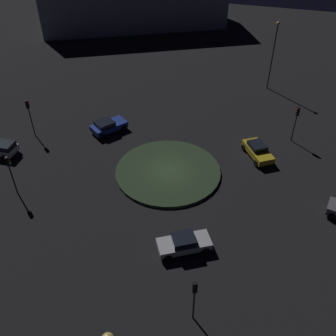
# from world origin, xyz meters

# --- Properties ---
(ground_plane) EXTENTS (116.25, 116.25, 0.00)m
(ground_plane) POSITION_xyz_m (0.00, 0.00, 0.00)
(ground_plane) COLOR black
(roundabout_island) EXTENTS (10.15, 10.15, 0.27)m
(roundabout_island) POSITION_xyz_m (0.00, 0.00, 0.14)
(roundabout_island) COLOR #2D4228
(roundabout_island) RESTS_ON ground_plane
(car_yellow) EXTENTS (3.59, 4.26, 1.42)m
(car_yellow) POSITION_xyz_m (8.00, 5.04, 0.74)
(car_yellow) COLOR gold
(car_yellow) RESTS_ON ground_plane
(car_blue) EXTENTS (3.82, 4.23, 1.42)m
(car_blue) POSITION_xyz_m (-8.38, 5.10, 0.75)
(car_blue) COLOR #1E38A5
(car_blue) RESTS_ON ground_plane
(car_silver) EXTENTS (4.41, 3.52, 1.40)m
(car_silver) POSITION_xyz_m (3.80, -8.74, 0.72)
(car_silver) COLOR silver
(car_silver) RESTS_ON ground_plane
(traffic_light_south) EXTENTS (0.36, 0.39, 3.84)m
(traffic_light_south) POSITION_xyz_m (5.79, -14.13, 2.74)
(traffic_light_south) COLOR #2D2D2D
(traffic_light_south) RESTS_ON ground_plane
(traffic_light_northeast) EXTENTS (0.39, 0.38, 4.05)m
(traffic_light_northeast) POSITION_xyz_m (11.24, 8.90, 2.89)
(traffic_light_northeast) COLOR #2D2D2D
(traffic_light_northeast) RESTS_ON ground_plane
(traffic_light_west) EXTENTS (0.37, 0.33, 4.24)m
(traffic_light_west) POSITION_xyz_m (-15.90, 2.22, 3.01)
(traffic_light_west) COLOR #2D2D2D
(traffic_light_west) RESTS_ON ground_plane
(traffic_light_southwest) EXTENTS (0.40, 0.37, 4.06)m
(traffic_light_southwest) POSITION_xyz_m (-12.32, -6.63, 2.89)
(traffic_light_southwest) COLOR #2D2D2D
(traffic_light_southwest) RESTS_ON ground_plane
(streetlamp_north) EXTENTS (0.46, 0.46, 8.70)m
(streetlamp_north) POSITION_xyz_m (7.72, 20.75, 5.28)
(streetlamp_north) COLOR #4C4C51
(streetlamp_north) RESTS_ON ground_plane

